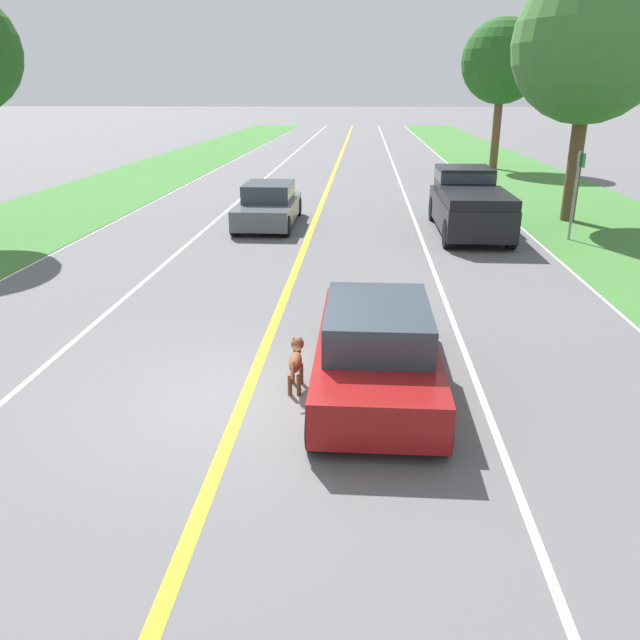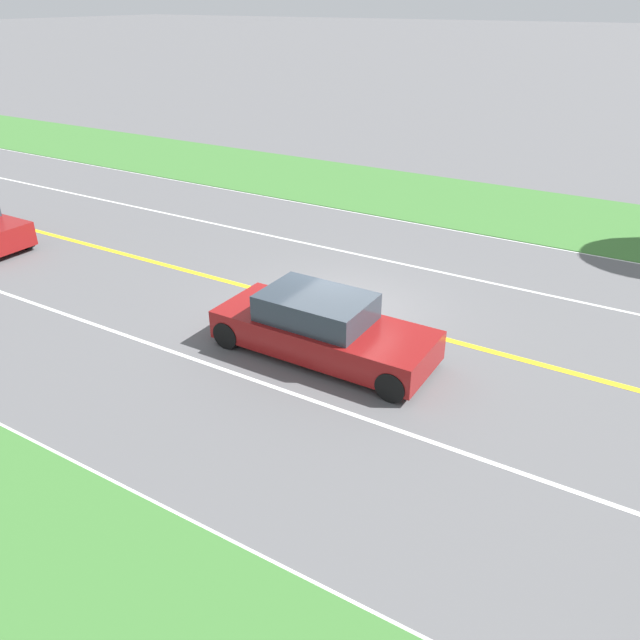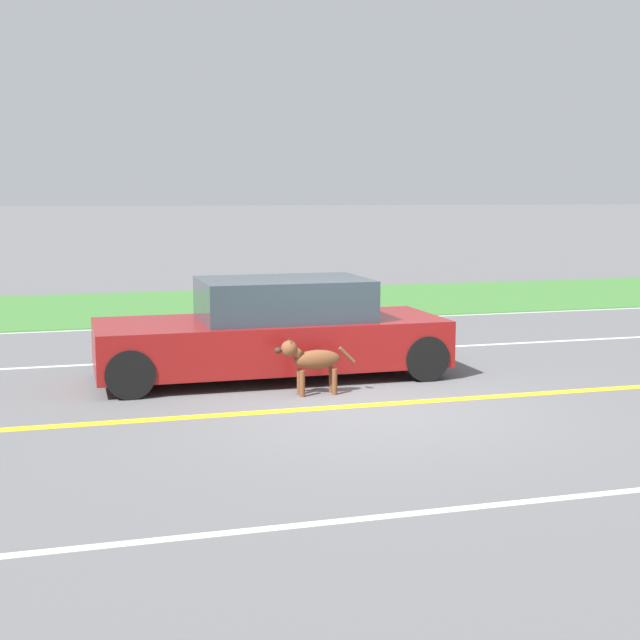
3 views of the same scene
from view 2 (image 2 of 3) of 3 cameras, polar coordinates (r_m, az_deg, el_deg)
ground_plane at (r=14.93m, az=1.91°, el=0.77°), size 400.00×400.00×0.00m
centre_divider_line at (r=14.93m, az=1.91°, el=0.79°), size 0.18×160.00×0.01m
lane_edge_line_right at (r=10.40m, az=-17.94°, el=-14.28°), size 0.14×160.00×0.01m
lane_edge_line_left at (r=20.86m, az=11.44°, el=8.20°), size 0.14×160.00×0.01m
lane_dash_same_dir at (r=12.38m, az=-6.08°, el=-5.47°), size 0.10×160.00×0.01m
lane_dash_oncoming at (r=17.80m, az=7.44°, el=5.13°), size 0.10×160.00×0.01m
grass_verge_left at (r=23.59m, az=14.06°, el=10.20°), size 6.00×160.00×0.03m
ego_car at (r=12.88m, az=0.19°, el=-0.72°), size 1.80×4.64×1.34m
dog at (r=13.97m, az=2.08°, el=0.85°), size 0.21×1.04×0.72m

